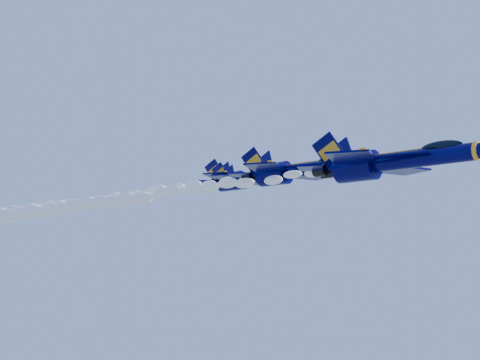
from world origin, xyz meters
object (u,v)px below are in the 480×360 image
Objects in this scene: jet_third at (252,179)px; jet_fourth at (250,178)px; jet_second at (299,170)px; jet_lead at (392,161)px.

jet_fourth is (-2.98, 3.32, 0.85)m from jet_third.
jet_fourth is (-18.42, 14.24, 2.71)m from jet_second.
jet_second is at bearing -37.70° from jet_fourth.
jet_fourth is at bearing 131.92° from jet_third.
jet_lead is 1.21× the size of jet_third.
jet_second is 19.01m from jet_third.
jet_fourth reaches higher than jet_third.
jet_lead is 33.42m from jet_third.
jet_lead is at bearing -19.72° from jet_second.
jet_lead is at bearing -30.77° from jet_fourth.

